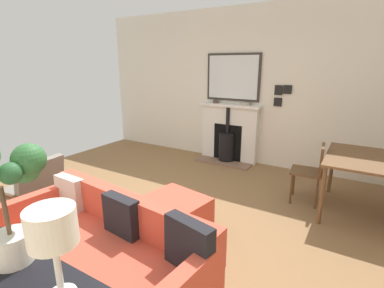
{
  "coord_description": "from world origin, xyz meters",
  "views": [
    {
      "loc": [
        2.32,
        1.98,
        1.86
      ],
      "look_at": [
        -0.78,
        0.11,
        0.84
      ],
      "focal_mm": 26.64,
      "sensor_mm": 36.0,
      "label": 1
    }
  ],
  "objects_px": {
    "dining_chair_near_fireplace": "(313,169)",
    "armchair_accent": "(34,186)",
    "mantel_bowl_far": "(246,104)",
    "fireplace": "(229,136)",
    "mantel_bowl_near": "(216,102)",
    "ottoman": "(174,211)",
    "potted_plant": "(1,187)",
    "dining_table": "(363,164)",
    "table_lamp_far_end": "(52,231)",
    "console_table": "(1,270)",
    "sofa": "(104,250)"
  },
  "relations": [
    {
      "from": "dining_chair_near_fireplace",
      "to": "armchair_accent",
      "type": "bearing_deg",
      "value": -52.19
    },
    {
      "from": "mantel_bowl_far",
      "to": "armchair_accent",
      "type": "bearing_deg",
      "value": -23.54
    },
    {
      "from": "fireplace",
      "to": "mantel_bowl_near",
      "type": "xyz_separation_m",
      "value": [
        -0.0,
        -0.3,
        0.66
      ]
    },
    {
      "from": "ottoman",
      "to": "potted_plant",
      "type": "xyz_separation_m",
      "value": [
        1.71,
        0.08,
        0.98
      ]
    },
    {
      "from": "potted_plant",
      "to": "dining_table",
      "type": "distance_m",
      "value": 3.7
    },
    {
      "from": "armchair_accent",
      "to": "dining_table",
      "type": "bearing_deg",
      "value": 122.87
    },
    {
      "from": "ottoman",
      "to": "table_lamp_far_end",
      "type": "relative_size",
      "value": 1.63
    },
    {
      "from": "fireplace",
      "to": "console_table",
      "type": "relative_size",
      "value": 0.74
    },
    {
      "from": "mantel_bowl_far",
      "to": "table_lamp_far_end",
      "type": "xyz_separation_m",
      "value": [
        4.38,
        0.74,
        -0.02
      ]
    },
    {
      "from": "sofa",
      "to": "console_table",
      "type": "bearing_deg",
      "value": -0.92
    },
    {
      "from": "console_table",
      "to": "dining_chair_near_fireplace",
      "type": "xyz_separation_m",
      "value": [
        -3.29,
        1.26,
        -0.17
      ]
    },
    {
      "from": "fireplace",
      "to": "table_lamp_far_end",
      "type": "height_order",
      "value": "table_lamp_far_end"
    },
    {
      "from": "sofa",
      "to": "dining_table",
      "type": "xyz_separation_m",
      "value": [
        -2.52,
        1.81,
        0.33
      ]
    },
    {
      "from": "potted_plant",
      "to": "armchair_accent",
      "type": "bearing_deg",
      "value": -122.0
    },
    {
      "from": "dining_table",
      "to": "mantel_bowl_near",
      "type": "bearing_deg",
      "value": -113.05
    },
    {
      "from": "fireplace",
      "to": "mantel_bowl_far",
      "type": "relative_size",
      "value": 7.84
    },
    {
      "from": "table_lamp_far_end",
      "to": "dining_chair_near_fireplace",
      "type": "height_order",
      "value": "table_lamp_far_end"
    },
    {
      "from": "console_table",
      "to": "table_lamp_far_end",
      "type": "height_order",
      "value": "table_lamp_far_end"
    },
    {
      "from": "fireplace",
      "to": "sofa",
      "type": "height_order",
      "value": "fireplace"
    },
    {
      "from": "sofa",
      "to": "potted_plant",
      "type": "xyz_separation_m",
      "value": [
        0.73,
        0.13,
        0.89
      ]
    },
    {
      "from": "mantel_bowl_far",
      "to": "dining_chair_near_fireplace",
      "type": "bearing_deg",
      "value": 52.17
    },
    {
      "from": "dining_chair_near_fireplace",
      "to": "potted_plant",
      "type": "bearing_deg",
      "value": -19.04
    },
    {
      "from": "mantel_bowl_near",
      "to": "dining_chair_near_fireplace",
      "type": "height_order",
      "value": "mantel_bowl_near"
    },
    {
      "from": "mantel_bowl_far",
      "to": "mantel_bowl_near",
      "type": "bearing_deg",
      "value": -90.0
    },
    {
      "from": "mantel_bowl_near",
      "to": "dining_chair_near_fireplace",
      "type": "xyz_separation_m",
      "value": [
        1.09,
        2.01,
        -0.65
      ]
    },
    {
      "from": "sofa",
      "to": "table_lamp_far_end",
      "type": "bearing_deg",
      "value": 38.19
    },
    {
      "from": "sofa",
      "to": "potted_plant",
      "type": "height_order",
      "value": "potted_plant"
    },
    {
      "from": "mantel_bowl_far",
      "to": "potted_plant",
      "type": "relative_size",
      "value": 0.22
    },
    {
      "from": "console_table",
      "to": "table_lamp_far_end",
      "type": "relative_size",
      "value": 3.43
    },
    {
      "from": "potted_plant",
      "to": "dining_table",
      "type": "relative_size",
      "value": 0.63
    },
    {
      "from": "sofa",
      "to": "dining_chair_near_fireplace",
      "type": "height_order",
      "value": "dining_chair_near_fireplace"
    },
    {
      "from": "armchair_accent",
      "to": "dining_table",
      "type": "distance_m",
      "value": 4.03
    },
    {
      "from": "dining_chair_near_fireplace",
      "to": "table_lamp_far_end",
      "type": "bearing_deg",
      "value": -11.25
    },
    {
      "from": "sofa",
      "to": "ottoman",
      "type": "bearing_deg",
      "value": 177.6
    },
    {
      "from": "dining_table",
      "to": "sofa",
      "type": "bearing_deg",
      "value": -35.58
    },
    {
      "from": "sofa",
      "to": "dining_table",
      "type": "height_order",
      "value": "sofa"
    },
    {
      "from": "mantel_bowl_far",
      "to": "potted_plant",
      "type": "bearing_deg",
      "value": 3.6
    },
    {
      "from": "sofa",
      "to": "console_table",
      "type": "xyz_separation_m",
      "value": [
        0.76,
        -0.01,
        0.33
      ]
    },
    {
      "from": "fireplace",
      "to": "dining_table",
      "type": "relative_size",
      "value": 1.07
    },
    {
      "from": "sofa",
      "to": "armchair_accent",
      "type": "xyz_separation_m",
      "value": [
        -0.34,
        -1.58,
        0.1
      ]
    },
    {
      "from": "ottoman",
      "to": "dining_table",
      "type": "relative_size",
      "value": 0.68
    },
    {
      "from": "fireplace",
      "to": "potted_plant",
      "type": "relative_size",
      "value": 1.7
    },
    {
      "from": "fireplace",
      "to": "mantel_bowl_near",
      "type": "bearing_deg",
      "value": -90.85
    },
    {
      "from": "table_lamp_far_end",
      "to": "potted_plant",
      "type": "distance_m",
      "value": 0.48
    },
    {
      "from": "mantel_bowl_near",
      "to": "dining_table",
      "type": "relative_size",
      "value": 0.11
    },
    {
      "from": "mantel_bowl_near",
      "to": "console_table",
      "type": "height_order",
      "value": "mantel_bowl_near"
    },
    {
      "from": "armchair_accent",
      "to": "table_lamp_far_end",
      "type": "height_order",
      "value": "table_lamp_far_end"
    },
    {
      "from": "sofa",
      "to": "dining_table",
      "type": "relative_size",
      "value": 1.82
    },
    {
      "from": "sofa",
      "to": "ottoman",
      "type": "xyz_separation_m",
      "value": [
        -0.99,
        0.04,
        -0.09
      ]
    },
    {
      "from": "sofa",
      "to": "mantel_bowl_near",
      "type": "bearing_deg",
      "value": -168.07
    }
  ]
}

